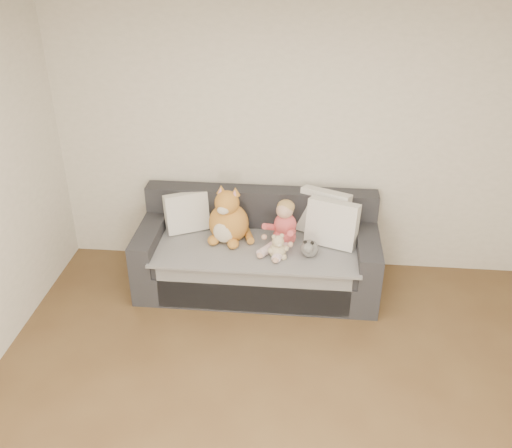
{
  "coord_description": "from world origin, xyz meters",
  "views": [
    {
      "loc": [
        0.12,
        -2.46,
        3.17
      ],
      "look_at": [
        -0.29,
        1.87,
        0.75
      ],
      "focal_mm": 40.0,
      "sensor_mm": 36.0,
      "label": 1
    }
  ],
  "objects": [
    {
      "name": "toddler",
      "position": [
        -0.06,
        1.98,
        0.66
      ],
      "size": [
        0.34,
        0.46,
        0.45
      ],
      "rotation": [
        0.0,
        0.0,
        -0.42
      ],
      "color": "#E85258",
      "rests_on": "sofa"
    },
    {
      "name": "plush_cow",
      "position": [
        0.18,
        1.84,
        0.55
      ],
      "size": [
        0.15,
        0.24,
        0.19
      ],
      "rotation": [
        0.0,
        0.0,
        -0.14
      ],
      "color": "white",
      "rests_on": "sofa"
    },
    {
      "name": "cushion_right_back",
      "position": [
        0.3,
        2.26,
        0.69
      ],
      "size": [
        0.51,
        0.38,
        0.44
      ],
      "rotation": [
        0.0,
        0.0,
        -0.41
      ],
      "color": "beige",
      "rests_on": "sofa"
    },
    {
      "name": "cushion_left",
      "position": [
        -0.98,
        2.2,
        0.66
      ],
      "size": [
        0.44,
        0.35,
        0.38
      ],
      "rotation": [
        0.0,
        0.0,
        0.47
      ],
      "color": "beige",
      "rests_on": "sofa"
    },
    {
      "name": "room_shell",
      "position": [
        0.0,
        0.42,
        1.3
      ],
      "size": [
        5.0,
        5.0,
        5.0
      ],
      "color": "brown",
      "rests_on": "ground"
    },
    {
      "name": "plush_cat",
      "position": [
        -0.56,
        2.05,
        0.68
      ],
      "size": [
        0.43,
        0.38,
        0.56
      ],
      "rotation": [
        0.0,
        0.0,
        -0.24
      ],
      "color": "#C4812B",
      "rests_on": "sofa"
    },
    {
      "name": "sofa",
      "position": [
        -0.29,
        2.06,
        0.31
      ],
      "size": [
        2.2,
        0.94,
        0.85
      ],
      "color": "#26262B",
      "rests_on": "ground"
    },
    {
      "name": "teddy_bear",
      "position": [
        -0.09,
        1.77,
        0.57
      ],
      "size": [
        0.18,
        0.15,
        0.24
      ],
      "rotation": [
        0.0,
        0.0,
        0.37
      ],
      "color": "#C7B389",
      "rests_on": "sofa"
    },
    {
      "name": "cushion_right_front",
      "position": [
        0.38,
        2.07,
        0.68
      ],
      "size": [
        0.5,
        0.35,
        0.43
      ],
      "rotation": [
        0.0,
        0.0,
        -0.34
      ],
      "color": "beige",
      "rests_on": "sofa"
    },
    {
      "name": "sippy_cup",
      "position": [
        -0.1,
        1.77,
        0.54
      ],
      "size": [
        0.12,
        0.08,
        0.13
      ],
      "rotation": [
        0.0,
        0.0,
        0.09
      ],
      "color": "#5F389B",
      "rests_on": "sofa"
    }
  ]
}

